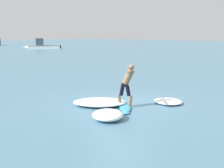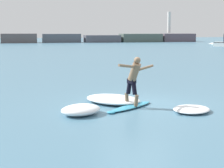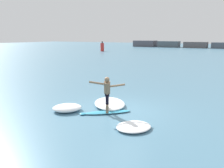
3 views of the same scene
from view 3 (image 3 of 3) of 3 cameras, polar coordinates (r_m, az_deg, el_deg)
name	(u,v)px [view 3 (image 3 of 3)]	position (r m, az deg, el deg)	size (l,w,h in m)	color
ground_plane	(120,111)	(10.51, 2.17, -7.12)	(200.00, 200.00, 0.00)	teal
rock_jetty_breakwater	(220,45)	(70.98, 26.41, 9.05)	(55.57, 4.89, 6.19)	#504D55
surfboard	(106,112)	(10.23, -1.49, -7.39)	(2.08, 1.84, 0.23)	#39A1C7
surfer	(107,91)	(9.83, -1.29, -1.91)	(1.43, 0.93, 1.68)	brown
channel_marker_buoy	(102,47)	(51.79, -2.56, 9.62)	(0.83, 0.83, 2.26)	red
wave_foam_at_tail	(110,103)	(11.23, -0.63, -5.10)	(2.56, 2.68, 0.26)	white
wave_foam_at_nose	(134,127)	(8.65, 5.67, -11.01)	(1.78, 1.82, 0.16)	white
wave_foam_beside	(67,108)	(10.71, -11.64, -6.09)	(1.76, 1.73, 0.32)	white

